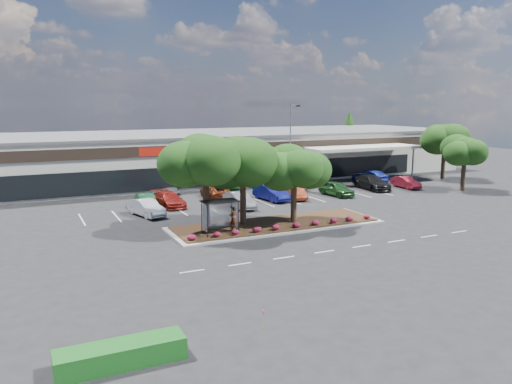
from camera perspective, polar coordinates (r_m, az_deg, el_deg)
name	(u,v)px	position (r m, az deg, el deg)	size (l,w,h in m)	color
ground	(322,234)	(39.68, 7.57, -4.83)	(160.00, 160.00, 0.00)	black
retail_store	(189,155)	(69.65, -7.64, 4.21)	(80.40, 25.20, 6.25)	silver
landscape_island	(276,225)	(42.01, 2.31, -3.74)	(18.00, 6.00, 0.26)	#999994
lane_markings	(262,210)	(48.44, 0.74, -2.02)	(33.12, 20.06, 0.01)	silver
shrub_row	(288,226)	(40.12, 3.71, -3.84)	(17.00, 0.80, 0.50)	#992041
bus_shelter	(219,207)	(38.38, -4.23, -1.74)	(2.75, 1.55, 2.59)	black
island_tree_west	(206,180)	(39.30, -5.76, 1.33)	(7.20, 7.20, 7.89)	#123310
island_tree_mid	(243,180)	(41.27, -1.50, 1.39)	(6.60, 6.60, 7.32)	#123310
island_tree_east	(294,184)	(41.79, 4.36, 0.91)	(5.80, 5.80, 6.50)	#123310
hedge_south_west	(121,354)	(21.20, -15.16, -17.48)	(5.00, 1.30, 0.90)	#145119
tree_east_near	(464,163)	(63.46, 22.68, 3.05)	(5.60, 5.60, 6.51)	#123310
tree_east_far	(444,151)	(72.48, 20.69, 4.40)	(6.40, 6.40, 7.62)	#123310
conifer_north_east	(349,135)	(94.07, 10.56, 6.44)	(3.96, 3.96, 9.00)	#123310
person_waiting	(234,219)	(39.27, -2.53, -3.07)	(0.70, 0.46, 1.92)	#594C47
light_pole	(291,153)	(58.68, 4.02, 4.51)	(1.42, 0.74, 10.12)	#999994
survey_stake	(263,317)	(23.35, 0.83, -14.05)	(0.08, 0.14, 0.91)	#A57F56
car_0	(146,208)	(46.62, -12.41, -1.78)	(1.62, 4.65, 1.53)	#B5BAC3
car_1	(146,202)	(49.65, -12.41, -1.10)	(1.55, 4.45, 1.47)	#134722
car_2	(169,199)	(50.40, -9.94, -0.84)	(2.08, 5.12, 1.49)	maroon
car_3	(239,200)	(49.07, -1.92, -0.94)	(1.66, 4.76, 1.57)	slate
car_4	(271,193)	(53.01, 1.74, -0.07)	(1.75, 5.01, 1.65)	#0D1159
car_5	(296,193)	(53.91, 4.62, -0.06)	(1.48, 4.24, 1.40)	maroon
car_6	(336,189)	(56.28, 9.18, 0.37)	(1.89, 4.70, 1.60)	#1D491C
car_7	(372,183)	(61.30, 13.12, 1.06)	(2.34, 5.76, 1.67)	black
car_8	(406,182)	(63.44, 16.75, 1.07)	(1.48, 4.24, 1.40)	maroon
car_10	(171,193)	(54.13, -9.70, -0.15)	(1.91, 4.69, 1.36)	#505156
car_11	(215,192)	(54.56, -4.68, 0.04)	(2.27, 4.92, 1.37)	maroon
car_12	(237,188)	(56.53, -2.16, 0.42)	(1.92, 4.73, 1.37)	#194F22
car_13	(271,184)	(59.63, 1.74, 0.96)	(2.39, 5.18, 1.44)	silver
car_15	(293,182)	(60.53, 4.30, 1.17)	(2.31, 5.69, 1.65)	#9C9EA7
car_16	(316,177)	(65.07, 6.85, 1.70)	(1.81, 4.49, 1.53)	#A0A4AD
car_17	(370,177)	(66.49, 12.86, 1.73)	(1.70, 4.87, 1.60)	navy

